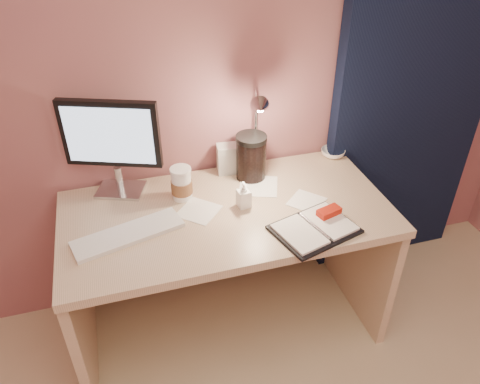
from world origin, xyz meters
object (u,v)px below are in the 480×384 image
object	(u,v)px
coffee_cup	(182,184)
bowl	(333,153)
clear_cup	(257,162)
desk	(224,240)
product_box	(227,159)
keyboard	(128,234)
planner	(316,227)
lotion_bottle	(244,195)
dark_jar	(251,159)
desk_lamp	(269,126)
monitor	(112,139)

from	to	relation	value
coffee_cup	bowl	distance (m)	0.81
clear_cup	desk	bearing A→B (deg)	-143.75
clear_cup	product_box	bearing A→B (deg)	150.81
keyboard	planner	bearing A→B (deg)	-28.36
coffee_cup	bowl	xyz separation A→B (m)	(0.80, 0.14, -0.05)
planner	clear_cup	xyz separation A→B (m)	(-0.10, 0.45, 0.06)
desk	keyboard	distance (m)	0.50
clear_cup	coffee_cup	bearing A→B (deg)	-167.75
product_box	clear_cup	bearing A→B (deg)	-22.94
keyboard	bowl	bearing A→B (deg)	3.03
bowl	lotion_bottle	bearing A→B (deg)	-153.34
dark_jar	desk_lamp	bearing A→B (deg)	-23.82
lotion_bottle	planner	bearing A→B (deg)	-45.48
monitor	lotion_bottle	distance (m)	0.60
desk	clear_cup	world-z (taller)	clear_cup
monitor	clear_cup	xyz separation A→B (m)	(0.63, -0.05, -0.19)
dark_jar	lotion_bottle	bearing A→B (deg)	-115.01
clear_cup	product_box	world-z (taller)	same
lotion_bottle	dark_jar	bearing A→B (deg)	64.99
dark_jar	product_box	bearing A→B (deg)	140.61
desk	monitor	world-z (taller)	monitor
desk_lamp	dark_jar	bearing A→B (deg)	169.52
planner	dark_jar	distance (m)	0.48
desk	desk_lamp	size ratio (longest dim) A/B	3.21
bowl	lotion_bottle	distance (m)	0.62
bowl	dark_jar	world-z (taller)	dark_jar
desk	bowl	world-z (taller)	bowl
planner	clear_cup	bearing A→B (deg)	86.38
lotion_bottle	product_box	bearing A→B (deg)	88.87
bowl	lotion_bottle	world-z (taller)	lotion_bottle
planner	coffee_cup	xyz separation A→B (m)	(-0.47, 0.37, 0.06)
clear_cup	product_box	distance (m)	0.15
clear_cup	product_box	size ratio (longest dim) A/B	1.00
planner	dark_jar	xyz separation A→B (m)	(-0.13, 0.45, 0.08)
coffee_cup	product_box	distance (m)	0.29
dark_jar	clear_cup	bearing A→B (deg)	9.34
keyboard	dark_jar	size ratio (longest dim) A/B	2.25
coffee_cup	desk_lamp	world-z (taller)	desk_lamp
coffee_cup	dark_jar	bearing A→B (deg)	12.54
planner	bowl	size ratio (longest dim) A/B	3.09
lotion_bottle	dark_jar	size ratio (longest dim) A/B	0.61
lotion_bottle	coffee_cup	bearing A→B (deg)	150.55
clear_cup	bowl	xyz separation A→B (m)	(0.42, 0.06, -0.05)
dark_jar	desk_lamp	xyz separation A→B (m)	(0.07, -0.03, 0.18)
lotion_bottle	keyboard	bearing A→B (deg)	-172.89
coffee_cup	planner	bearing A→B (deg)	-38.18
bowl	dark_jar	bearing A→B (deg)	-171.67
coffee_cup	clear_cup	bearing A→B (deg)	12.25
monitor	dark_jar	size ratio (longest dim) A/B	2.28
keyboard	product_box	size ratio (longest dim) A/B	3.08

